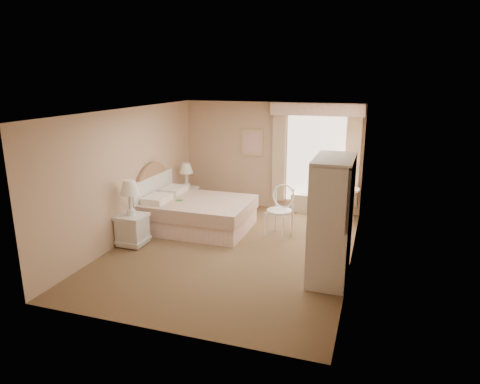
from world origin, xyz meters
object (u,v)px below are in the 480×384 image
(nightstand_far, at_px, (187,192))
(cafe_chair, at_px, (281,206))
(armoire, at_px, (331,229))
(round_table, at_px, (343,198))
(bed, at_px, (194,212))
(nightstand_near, at_px, (132,221))

(nightstand_far, relative_size, cafe_chair, 1.07)
(nightstand_far, relative_size, armoire, 0.57)
(round_table, height_order, armoire, armoire)
(nightstand_far, bearing_deg, bed, -58.79)
(armoire, bearing_deg, nightstand_near, 177.14)
(round_table, bearing_deg, nightstand_far, -173.68)
(nightstand_far, bearing_deg, armoire, -35.21)
(nightstand_far, distance_m, round_table, 3.61)
(nightstand_near, height_order, armoire, armoire)
(nightstand_near, distance_m, cafe_chair, 2.87)
(round_table, relative_size, cafe_chair, 0.69)
(nightstand_near, height_order, cafe_chair, nightstand_near)
(nightstand_far, distance_m, armoire, 4.49)
(bed, xyz_separation_m, nightstand_near, (-0.72, -1.21, 0.12))
(nightstand_near, height_order, nightstand_far, nightstand_near)
(bed, relative_size, round_table, 2.99)
(round_table, bearing_deg, armoire, -88.79)
(bed, height_order, cafe_chair, bed)
(nightstand_near, bearing_deg, nightstand_far, 90.00)
(bed, bearing_deg, armoire, -25.38)
(cafe_chair, relative_size, armoire, 0.53)
(nightstand_far, height_order, cafe_chair, nightstand_far)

